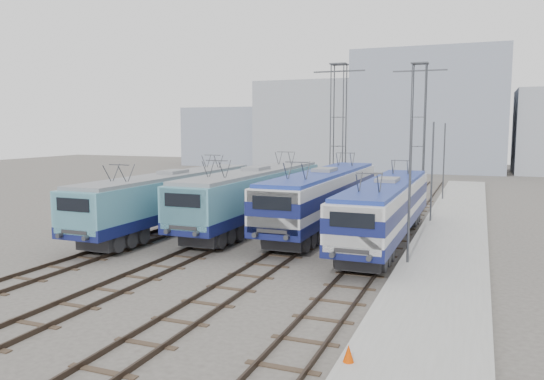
% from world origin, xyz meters
% --- Properties ---
extents(ground, '(160.00, 160.00, 0.00)m').
position_xyz_m(ground, '(0.00, 0.00, 0.00)').
color(ground, '#514C47').
extents(platform, '(4.00, 70.00, 0.30)m').
position_xyz_m(platform, '(10.20, 8.00, 0.15)').
color(platform, '#9E9E99').
rests_on(platform, ground).
extents(locomotive_far_left, '(2.86, 18.08, 3.40)m').
position_xyz_m(locomotive_far_left, '(-6.75, 5.87, 2.25)').
color(locomotive_far_left, '#12184F').
rests_on(locomotive_far_left, ground).
extents(locomotive_center_left, '(2.97, 18.78, 3.53)m').
position_xyz_m(locomotive_center_left, '(-2.25, 8.92, 2.33)').
color(locomotive_center_left, '#12184F').
rests_on(locomotive_center_left, ground).
extents(locomotive_center_right, '(2.95, 18.66, 3.51)m').
position_xyz_m(locomotive_center_right, '(2.25, 9.75, 2.38)').
color(locomotive_center_right, '#12184F').
rests_on(locomotive_center_right, ground).
extents(locomotive_far_right, '(2.78, 17.55, 3.30)m').
position_xyz_m(locomotive_far_right, '(6.75, 6.88, 2.24)').
color(locomotive_far_right, '#12184F').
rests_on(locomotive_far_right, ground).
extents(catenary_tower_west, '(4.50, 1.20, 12.00)m').
position_xyz_m(catenary_tower_west, '(0.00, 22.00, 6.64)').
color(catenary_tower_west, '#3F4247').
rests_on(catenary_tower_west, ground).
extents(catenary_tower_east, '(4.50, 1.20, 12.00)m').
position_xyz_m(catenary_tower_east, '(6.50, 24.00, 6.64)').
color(catenary_tower_east, '#3F4247').
rests_on(catenary_tower_east, ground).
extents(mast_front, '(0.12, 0.12, 7.00)m').
position_xyz_m(mast_front, '(8.60, 2.00, 3.50)').
color(mast_front, '#3F4247').
rests_on(mast_front, ground).
extents(mast_mid, '(0.12, 0.12, 7.00)m').
position_xyz_m(mast_mid, '(8.60, 14.00, 3.50)').
color(mast_mid, '#3F4247').
rests_on(mast_mid, ground).
extents(mast_rear, '(0.12, 0.12, 7.00)m').
position_xyz_m(mast_rear, '(8.60, 26.00, 3.50)').
color(mast_rear, '#3F4247').
rests_on(mast_rear, ground).
extents(safety_cone, '(0.30, 0.30, 0.49)m').
position_xyz_m(safety_cone, '(8.50, -9.57, 0.54)').
color(safety_cone, '#D23D00').
rests_on(safety_cone, platform).
extents(building_west, '(18.00, 12.00, 14.00)m').
position_xyz_m(building_west, '(-14.00, 62.00, 7.00)').
color(building_west, '#9298A2').
rests_on(building_west, ground).
extents(building_center, '(22.00, 14.00, 18.00)m').
position_xyz_m(building_center, '(4.00, 62.00, 9.00)').
color(building_center, gray).
rests_on(building_center, ground).
extents(building_far_west, '(14.00, 10.00, 10.00)m').
position_xyz_m(building_far_west, '(-30.00, 62.00, 5.00)').
color(building_far_west, gray).
rests_on(building_far_west, ground).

